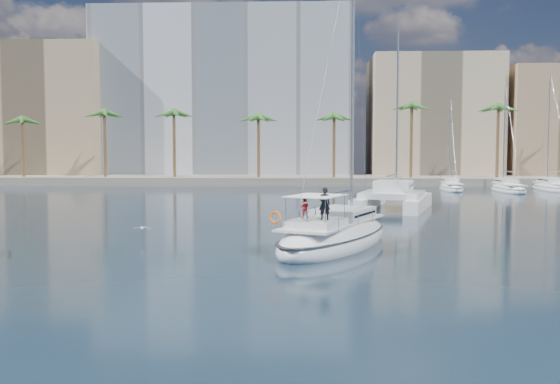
{
  "coord_description": "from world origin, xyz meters",
  "views": [
    {
      "loc": [
        1.42,
        -32.9,
        5.33
      ],
      "look_at": [
        0.02,
        1.5,
        2.92
      ],
      "focal_mm": 40.0,
      "sensor_mm": 36.0,
      "label": 1
    }
  ],
  "objects": [
    {
      "name": "quay",
      "position": [
        0.0,
        61.0,
        0.6
      ],
      "size": [
        120.0,
        14.0,
        1.2
      ],
      "primitive_type": "cube",
      "color": "gray",
      "rests_on": "ground"
    },
    {
      "name": "palm_right",
      "position": [
        34.0,
        57.0,
        10.28
      ],
      "size": [
        3.6,
        3.6,
        12.3
      ],
      "color": "brown",
      "rests_on": "ground"
    },
    {
      "name": "building_beige",
      "position": [
        22.0,
        70.0,
        10.0
      ],
      "size": [
        20.0,
        14.0,
        20.0
      ],
      "primitive_type": "cube",
      "color": "tan",
      "rests_on": "ground"
    },
    {
      "name": "seagull",
      "position": [
        -8.05,
        2.71,
        0.71
      ],
      "size": [
        1.04,
        0.45,
        0.19
      ],
      "color": "silver",
      "rests_on": "ground"
    },
    {
      "name": "moored_yacht_c",
      "position": [
        33.0,
        47.0,
        0.0
      ],
      "size": [
        3.98,
        12.33,
        15.54
      ],
      "primitive_type": null,
      "rotation": [
        0.0,
        0.0,
        0.03
      ],
      "color": "white",
      "rests_on": "ground"
    },
    {
      "name": "moored_yacht_b",
      "position": [
        26.5,
        45.0,
        0.0
      ],
      "size": [
        3.32,
        10.83,
        13.72
      ],
      "primitive_type": null,
      "rotation": [
        0.0,
        0.0,
        -0.02
      ],
      "color": "white",
      "rests_on": "ground"
    },
    {
      "name": "moored_yacht_a",
      "position": [
        20.0,
        47.0,
        0.0
      ],
      "size": [
        3.37,
        9.52,
        11.9
      ],
      "primitive_type": null,
      "rotation": [
        0.0,
        0.0,
        -0.07
      ],
      "color": "white",
      "rests_on": "ground"
    },
    {
      "name": "palm_centre",
      "position": [
        0.0,
        57.0,
        10.28
      ],
      "size": [
        3.6,
        3.6,
        12.3
      ],
      "color": "brown",
      "rests_on": "ground"
    },
    {
      "name": "building_modern",
      "position": [
        -12.0,
        73.0,
        14.0
      ],
      "size": [
        42.0,
        16.0,
        28.0
      ],
      "primitive_type": "cube",
      "color": "silver",
      "rests_on": "ground"
    },
    {
      "name": "ground",
      "position": [
        0.0,
        0.0,
        0.0
      ],
      "size": [
        160.0,
        160.0,
        0.0
      ],
      "primitive_type": "plane",
      "color": "black",
      "rests_on": "ground"
    },
    {
      "name": "main_sloop",
      "position": [
        3.04,
        0.83,
        0.55
      ],
      "size": [
        8.63,
        12.95,
        18.43
      ],
      "rotation": [
        0.0,
        0.0,
        -0.42
      ],
      "color": "white",
      "rests_on": "ground"
    },
    {
      "name": "palm_left",
      "position": [
        -34.0,
        57.0,
        10.28
      ],
      "size": [
        3.6,
        3.6,
        12.3
      ],
      "color": "brown",
      "rests_on": "ground"
    },
    {
      "name": "catamaran",
      "position": [
        9.2,
        22.42,
        1.13
      ],
      "size": [
        8.63,
        12.4,
        16.51
      ],
      "rotation": [
        0.0,
        0.0,
        -0.29
      ],
      "color": "white",
      "rests_on": "ground"
    },
    {
      "name": "building_tan_left",
      "position": [
        -42.0,
        69.0,
        11.0
      ],
      "size": [
        22.0,
        14.0,
        22.0
      ],
      "primitive_type": "cube",
      "color": "tan",
      "rests_on": "ground"
    }
  ]
}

